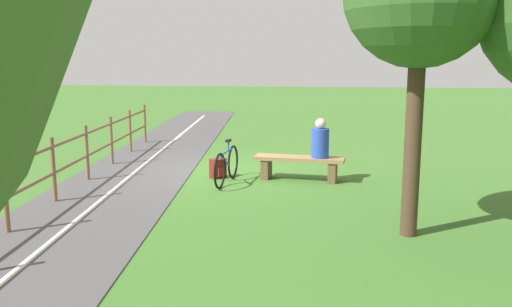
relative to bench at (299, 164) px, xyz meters
The scene contains 8 objects.
ground_plane 1.95m from the bench, 20.63° to the right, with size 80.00×80.00×0.00m, color #3D6B28.
paved_path 4.71m from the bench, 45.06° to the left, with size 2.55×36.00×0.02m, color #4C494C.
path_centre_line 4.71m from the bench, 45.06° to the left, with size 0.10×32.00×0.00m, color silver.
bench is the anchor object (origin of this frame).
person_seated 0.67m from the bench, behind, with size 0.41×0.41×0.83m.
bicycle 1.55m from the bench, 19.15° to the left, with size 0.20×1.69×0.90m.
backpack 1.75m from the bench, ahead, with size 0.37×0.39×0.42m.
fence_roadside 4.86m from the bench, 29.12° to the left, with size 1.64×13.83×1.18m.
Camera 1 is at (-2.39, 11.55, 2.50)m, focal length 36.71 mm.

